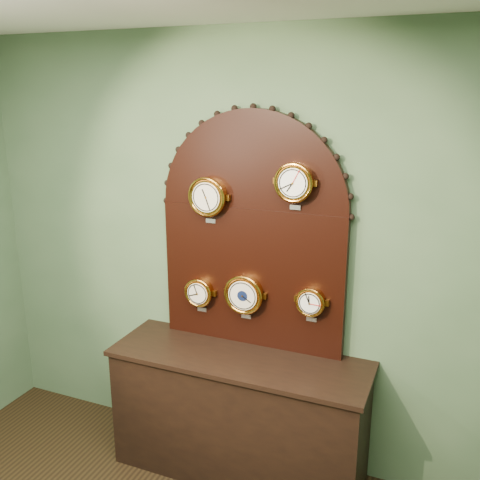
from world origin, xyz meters
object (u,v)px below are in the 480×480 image
at_px(display_board, 252,225).
at_px(hygrometer, 200,292).
at_px(shop_counter, 239,417).
at_px(barometer, 244,294).
at_px(arabic_clock, 294,182).
at_px(roman_clock, 208,197).
at_px(tide_clock, 311,302).

xyz_separation_m(display_board, hygrometer, (-0.34, -0.07, -0.47)).
relative_size(shop_counter, barometer, 5.18).
relative_size(arabic_clock, hygrometer, 1.15).
xyz_separation_m(roman_clock, arabic_clock, (0.55, 0.00, 0.12)).
bearing_deg(barometer, arabic_clock, 0.13).
xyz_separation_m(roman_clock, hygrometer, (-0.07, 0.00, -0.64)).
xyz_separation_m(shop_counter, display_board, (0.00, 0.22, 1.23)).
distance_m(barometer, tide_clock, 0.43).
distance_m(roman_clock, tide_clock, 0.90).
relative_size(shop_counter, hygrometer, 6.50).
relative_size(roman_clock, hygrometer, 1.22).
bearing_deg(arabic_clock, tide_clock, 0.63).
distance_m(shop_counter, barometer, 0.80).
distance_m(display_board, arabic_clock, 0.41).
bearing_deg(arabic_clock, hygrometer, 179.91).
distance_m(arabic_clock, tide_clock, 0.73).
bearing_deg(hygrometer, barometer, -0.31).
relative_size(display_board, roman_clock, 5.09).
distance_m(display_board, tide_clock, 0.59).
distance_m(shop_counter, hygrometer, 0.84).
relative_size(roman_clock, arabic_clock, 1.06).
relative_size(roman_clock, barometer, 0.97).
height_order(display_board, arabic_clock, display_board).
xyz_separation_m(display_board, barometer, (-0.03, -0.07, -0.44)).
bearing_deg(hygrometer, roman_clock, -1.12).
distance_m(hygrometer, barometer, 0.32).
bearing_deg(display_board, arabic_clock, -13.33).
height_order(barometer, tide_clock, barometer).
distance_m(roman_clock, arabic_clock, 0.57).
height_order(shop_counter, display_board, display_board).
distance_m(arabic_clock, barometer, 0.80).
bearing_deg(barometer, roman_clock, 179.93).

